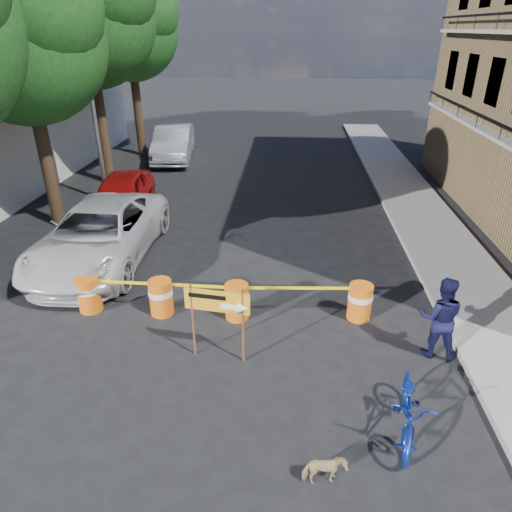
% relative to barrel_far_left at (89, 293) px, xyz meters
% --- Properties ---
extents(ground, '(120.00, 120.00, 0.00)m').
position_rel_barrel_far_left_xyz_m(ground, '(3.48, -1.72, -0.47)').
color(ground, black).
rests_on(ground, ground).
extents(sidewalk_east, '(2.40, 40.00, 0.15)m').
position_rel_barrel_far_left_xyz_m(sidewalk_east, '(9.68, 4.28, -0.40)').
color(sidewalk_east, gray).
rests_on(sidewalk_east, ground).
extents(tree_mid_a, '(5.25, 5.00, 8.68)m').
position_rel_barrel_far_left_xyz_m(tree_mid_a, '(-3.26, 5.28, 5.53)').
color(tree_mid_a, '#332316').
rests_on(tree_mid_a, ground).
extents(tree_mid_b, '(5.67, 5.40, 9.62)m').
position_rel_barrel_far_left_xyz_m(tree_mid_b, '(-3.25, 10.28, 6.24)').
color(tree_mid_b, '#332316').
rests_on(tree_mid_b, ground).
extents(tree_far, '(5.04, 4.80, 8.84)m').
position_rel_barrel_far_left_xyz_m(tree_far, '(-3.26, 15.28, 5.74)').
color(tree_far, '#332316').
rests_on(tree_far, ground).
extents(streetlamp, '(1.25, 0.18, 8.00)m').
position_rel_barrel_far_left_xyz_m(streetlamp, '(-2.45, 7.78, 3.90)').
color(streetlamp, gray).
rests_on(streetlamp, ground).
extents(barrel_far_left, '(0.58, 0.58, 0.90)m').
position_rel_barrel_far_left_xyz_m(barrel_far_left, '(0.00, 0.00, 0.00)').
color(barrel_far_left, '#E1600D').
rests_on(barrel_far_left, ground).
extents(barrel_mid_left, '(0.58, 0.58, 0.90)m').
position_rel_barrel_far_left_xyz_m(barrel_mid_left, '(1.80, -0.01, 0.00)').
color(barrel_mid_left, '#E1600D').
rests_on(barrel_mid_left, ground).
extents(barrel_mid_right, '(0.58, 0.58, 0.90)m').
position_rel_barrel_far_left_xyz_m(barrel_mid_right, '(3.64, -0.06, 0.00)').
color(barrel_mid_right, '#E1600D').
rests_on(barrel_mid_right, ground).
extents(barrel_far_right, '(0.58, 0.58, 0.90)m').
position_rel_barrel_far_left_xyz_m(barrel_far_right, '(6.55, 0.14, 0.00)').
color(barrel_far_right, '#E1600D').
rests_on(barrel_far_right, ground).
extents(detour_sign, '(1.34, 0.33, 1.74)m').
position_rel_barrel_far_left_xyz_m(detour_sign, '(3.59, -1.61, 0.79)').
color(detour_sign, '#592D19').
rests_on(detour_sign, ground).
extents(pedestrian, '(1.03, 0.88, 1.84)m').
position_rel_barrel_far_left_xyz_m(pedestrian, '(7.98, -1.11, 0.45)').
color(pedestrian, black).
rests_on(pedestrian, ground).
extents(bicycle, '(0.90, 1.17, 2.00)m').
position_rel_barrel_far_left_xyz_m(bicycle, '(6.92, -3.30, 0.53)').
color(bicycle, '#132E9F').
rests_on(bicycle, ground).
extents(dog, '(0.70, 0.43, 0.55)m').
position_rel_barrel_far_left_xyz_m(dog, '(5.46, -4.43, -0.20)').
color(dog, tan).
rests_on(dog, ground).
extents(suv_white, '(2.81, 6.08, 1.69)m').
position_rel_barrel_far_left_xyz_m(suv_white, '(-0.70, 2.64, 0.37)').
color(suv_white, silver).
rests_on(suv_white, ground).
extents(sedan_red, '(2.23, 4.69, 1.55)m').
position_rel_barrel_far_left_xyz_m(sedan_red, '(-1.32, 6.31, 0.30)').
color(sedan_red, '#9D0E0D').
rests_on(sedan_red, ground).
extents(sedan_silver, '(2.45, 5.39, 1.72)m').
position_rel_barrel_far_left_xyz_m(sedan_silver, '(-1.32, 14.40, 0.39)').
color(sedan_silver, silver).
rests_on(sedan_silver, ground).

